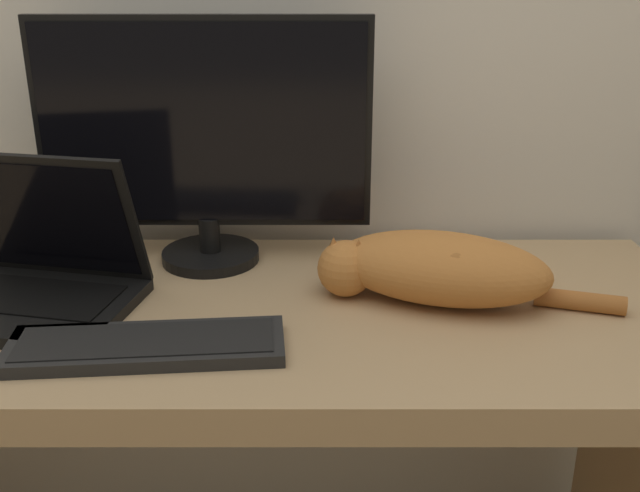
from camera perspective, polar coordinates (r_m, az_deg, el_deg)
The scene contains 6 objects.
desk at distance 1.35m, azimuth -7.48°, elevation -10.12°, with size 1.65×0.61×0.75m.
monitor at distance 1.39m, azimuth -8.65°, elevation 8.07°, with size 0.61×0.19×0.46m.
laptop at distance 1.33m, azimuth -20.36°, elevation -2.26°, with size 0.35×0.31×0.26m.
external_keyboard at distance 1.15m, azimuth -12.93°, elevation -7.39°, with size 0.42×0.16×0.02m.
cat at distance 1.27m, azimuth 8.87°, elevation -1.59°, with size 0.51×0.26×0.12m.
small_toy at distance 1.40m, azimuth 6.86°, elevation -1.05°, with size 0.04×0.04×0.04m.
Camera 1 is at (0.18, -0.83, 1.31)m, focal length 42.00 mm.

